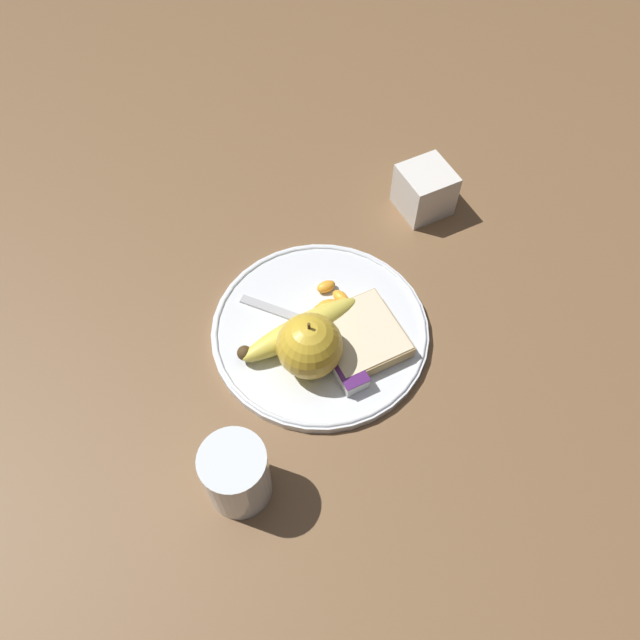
{
  "coord_description": "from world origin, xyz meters",
  "views": [
    {
      "loc": [
        0.39,
        -0.19,
        0.7
      ],
      "look_at": [
        0.0,
        0.0,
        0.03
      ],
      "focal_mm": 35.0,
      "sensor_mm": 36.0,
      "label": 1
    }
  ],
  "objects_px": {
    "plate": "(320,330)",
    "juice_glass": "(237,475)",
    "apple": "(309,346)",
    "fork": "(309,322)",
    "banana": "(298,327)",
    "bread_slice": "(360,336)",
    "condiment_caddy": "(425,190)",
    "jam_packet": "(354,375)"
  },
  "relations": [
    {
      "from": "plate",
      "to": "juice_glass",
      "type": "relative_size",
      "value": 3.09
    },
    {
      "from": "apple",
      "to": "fork",
      "type": "relative_size",
      "value": 0.65
    },
    {
      "from": "banana",
      "to": "juice_glass",
      "type": "bearing_deg",
      "value": -44.06
    },
    {
      "from": "bread_slice",
      "to": "plate",
      "type": "bearing_deg",
      "value": -136.54
    },
    {
      "from": "plate",
      "to": "condiment_caddy",
      "type": "xyz_separation_m",
      "value": [
        -0.13,
        0.24,
        0.03
      ]
    },
    {
      "from": "banana",
      "to": "bread_slice",
      "type": "relative_size",
      "value": 1.65
    },
    {
      "from": "fork",
      "to": "condiment_caddy",
      "type": "xyz_separation_m",
      "value": [
        -0.12,
        0.25,
        0.02
      ]
    },
    {
      "from": "banana",
      "to": "bread_slice",
      "type": "distance_m",
      "value": 0.08
    },
    {
      "from": "juice_glass",
      "to": "banana",
      "type": "height_order",
      "value": "juice_glass"
    },
    {
      "from": "plate",
      "to": "juice_glass",
      "type": "height_order",
      "value": "juice_glass"
    },
    {
      "from": "condiment_caddy",
      "to": "plate",
      "type": "bearing_deg",
      "value": -60.98
    },
    {
      "from": "plate",
      "to": "apple",
      "type": "height_order",
      "value": "apple"
    },
    {
      "from": "plate",
      "to": "bread_slice",
      "type": "bearing_deg",
      "value": 43.46
    },
    {
      "from": "fork",
      "to": "jam_packet",
      "type": "bearing_deg",
      "value": -32.76
    },
    {
      "from": "fork",
      "to": "jam_packet",
      "type": "relative_size",
      "value": 3.53
    },
    {
      "from": "juice_glass",
      "to": "bread_slice",
      "type": "distance_m",
      "value": 0.24
    },
    {
      "from": "jam_packet",
      "to": "fork",
      "type": "bearing_deg",
      "value": -172.16
    },
    {
      "from": "juice_glass",
      "to": "apple",
      "type": "relative_size",
      "value": 1.02
    },
    {
      "from": "fork",
      "to": "banana",
      "type": "bearing_deg",
      "value": -106.53
    },
    {
      "from": "juice_glass",
      "to": "jam_packet",
      "type": "xyz_separation_m",
      "value": [
        -0.06,
        0.18,
        -0.02
      ]
    },
    {
      "from": "juice_glass",
      "to": "condiment_caddy",
      "type": "xyz_separation_m",
      "value": [
        -0.28,
        0.41,
        -0.01
      ]
    },
    {
      "from": "bread_slice",
      "to": "condiment_caddy",
      "type": "bearing_deg",
      "value": 130.56
    },
    {
      "from": "banana",
      "to": "fork",
      "type": "bearing_deg",
      "value": 114.07
    },
    {
      "from": "bread_slice",
      "to": "condiment_caddy",
      "type": "distance_m",
      "value": 0.27
    },
    {
      "from": "juice_glass",
      "to": "jam_packet",
      "type": "height_order",
      "value": "juice_glass"
    },
    {
      "from": "fork",
      "to": "jam_packet",
      "type": "height_order",
      "value": "jam_packet"
    },
    {
      "from": "jam_packet",
      "to": "bread_slice",
      "type": "bearing_deg",
      "value": 143.96
    },
    {
      "from": "fork",
      "to": "condiment_caddy",
      "type": "distance_m",
      "value": 0.28
    },
    {
      "from": "bread_slice",
      "to": "banana",
      "type": "bearing_deg",
      "value": -123.67
    },
    {
      "from": "plate",
      "to": "banana",
      "type": "distance_m",
      "value": 0.04
    },
    {
      "from": "apple",
      "to": "fork",
      "type": "distance_m",
      "value": 0.07
    },
    {
      "from": "banana",
      "to": "condiment_caddy",
      "type": "height_order",
      "value": "condiment_caddy"
    },
    {
      "from": "juice_glass",
      "to": "jam_packet",
      "type": "relative_size",
      "value": 2.33
    },
    {
      "from": "apple",
      "to": "banana",
      "type": "bearing_deg",
      "value": 173.55
    },
    {
      "from": "banana",
      "to": "fork",
      "type": "relative_size",
      "value": 1.25
    },
    {
      "from": "fork",
      "to": "condiment_caddy",
      "type": "relative_size",
      "value": 1.97
    },
    {
      "from": "plate",
      "to": "bread_slice",
      "type": "relative_size",
      "value": 2.71
    },
    {
      "from": "plate",
      "to": "jam_packet",
      "type": "bearing_deg",
      "value": 2.91
    },
    {
      "from": "apple",
      "to": "condiment_caddy",
      "type": "relative_size",
      "value": 1.28
    },
    {
      "from": "apple",
      "to": "bread_slice",
      "type": "xyz_separation_m",
      "value": [
        0.0,
        0.07,
        -0.03
      ]
    },
    {
      "from": "plate",
      "to": "condiment_caddy",
      "type": "relative_size",
      "value": 4.02
    },
    {
      "from": "bread_slice",
      "to": "condiment_caddy",
      "type": "height_order",
      "value": "condiment_caddy"
    }
  ]
}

